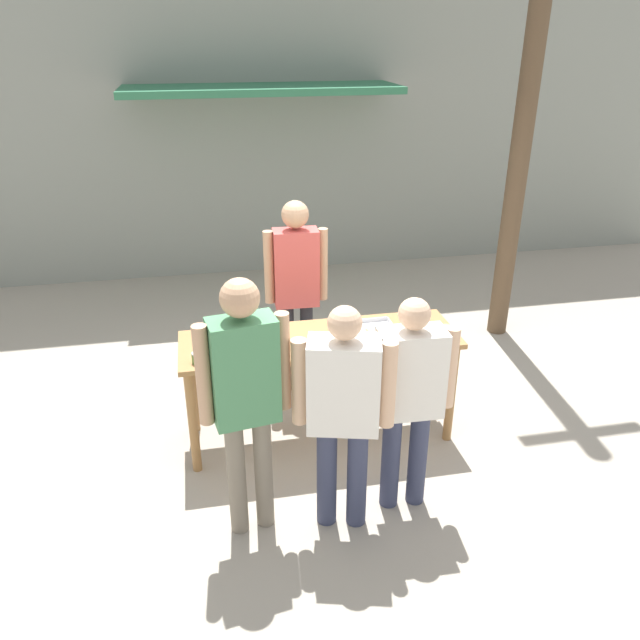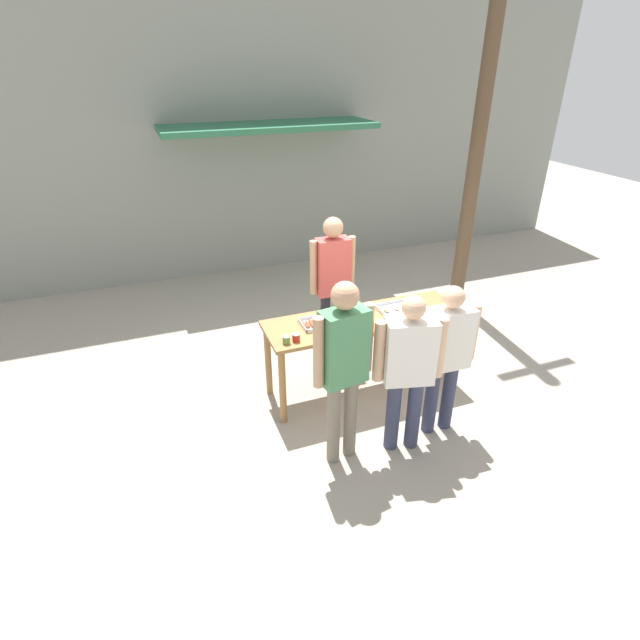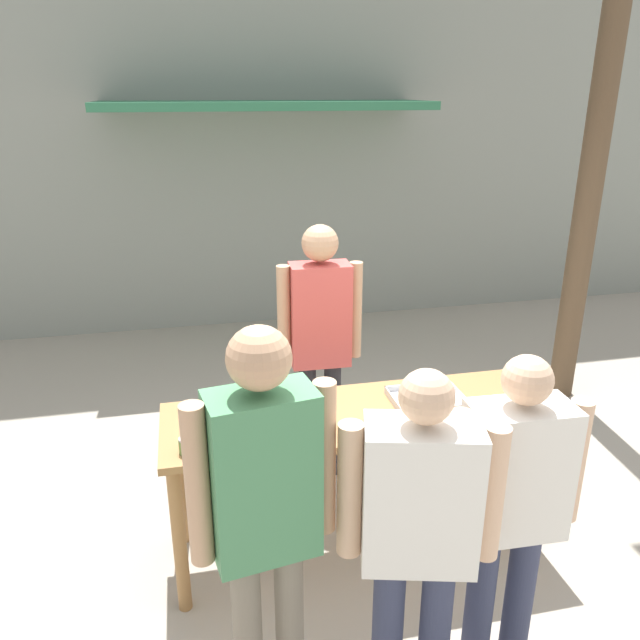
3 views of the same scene
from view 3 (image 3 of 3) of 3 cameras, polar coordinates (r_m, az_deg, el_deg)
The scene contains 13 objects.
ground_plane at distance 3.95m, azimuth 3.42°, elevation -19.81°, with size 24.00×24.00×0.00m, color #A39989.
building_facade_back at distance 6.93m, azimuth -5.56°, elevation 17.86°, with size 12.00×1.11×4.50m.
serving_table at distance 3.50m, azimuth 3.68°, elevation -10.08°, with size 2.14×0.66×0.90m.
food_tray_sausages at distance 3.37m, azimuth -4.62°, elevation -8.73°, with size 0.39×0.28×0.04m.
food_tray_buns at distance 3.58m, azimuth 9.76°, elevation -7.09°, with size 0.40×0.31×0.06m.
condiment_jar_mustard at distance 3.13m, azimuth -12.12°, elevation -11.14°, with size 0.07×0.07×0.08m.
condiment_jar_ketchup at distance 3.13m, azimuth -10.23°, elevation -10.93°, with size 0.07×0.07×0.08m.
beer_cup at distance 3.60m, azimuth 19.26°, elevation -7.14°, with size 0.08×0.08×0.11m.
person_server_behind_table at distance 4.03m, azimuth -0.00°, elevation -1.03°, with size 0.55×0.23×1.77m.
person_customer_holding_hotdog at distance 2.45m, azimuth -5.12°, elevation -16.27°, with size 0.57×0.28×1.79m.
person_customer_with_cup at distance 2.86m, azimuth 17.20°, elevation -15.08°, with size 0.62×0.25×1.57m.
person_customer_waiting_in_line at distance 2.60m, azimuth 8.97°, elevation -17.84°, with size 0.63×0.35×1.60m.
utility_pole at distance 5.44m, azimuth 24.87°, elevation 20.64°, with size 1.10×0.20×5.28m.
Camera 3 is at (-0.87, -2.89, 2.54)m, focal length 35.00 mm.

